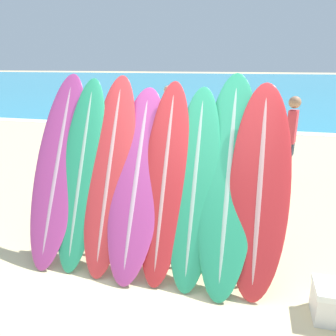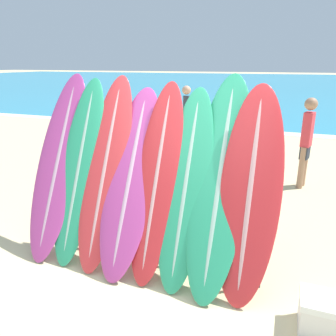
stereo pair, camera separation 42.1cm
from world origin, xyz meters
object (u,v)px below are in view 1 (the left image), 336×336
Objects in this scene: surfboard_slot_1 at (81,172)px; person_near_water at (291,137)px; surfboard_rack at (150,226)px; person_mid_beach at (168,116)px; surfboard_slot_4 at (165,181)px; surfboard_slot_5 at (195,186)px; surfboard_slot_0 at (58,168)px; surfboard_slot_2 at (110,173)px; surfboard_slot_6 at (228,181)px; surfboard_slot_7 at (259,189)px; surfboard_slot_3 at (137,182)px.

surfboard_slot_1 is 4.05m from person_near_water.
person_near_water is (2.54, 3.15, -0.13)m from surfboard_slot_1.
person_mid_beach is at bearing 102.03° from surfboard_rack.
person_mid_beach is at bearing 103.85° from surfboard_slot_4.
surfboard_slot_5 is (1.29, -0.02, -0.04)m from surfboard_slot_1.
surfboard_slot_5 is at bearing -1.22° from surfboard_slot_0.
surfboard_slot_2 is 0.98× the size of surfboard_slot_6.
surfboard_slot_1 is 1.04× the size of surfboard_slot_5.
person_mid_beach is at bearing 89.41° from surfboard_slot_0.
person_mid_beach is (-2.19, 5.00, -0.11)m from surfboard_slot_7.
person_near_water is (2.20, 3.14, -0.15)m from surfboard_slot_2.
surfboard_rack is at bearing -174.66° from surfboard_slot_6.
surfboard_slot_7 reaches higher than surfboard_rack.
surfboard_slot_0 is 0.65m from surfboard_slot_2.
person_near_water is (1.88, 3.17, -0.09)m from surfboard_slot_3.
surfboard_slot_7 is 1.23× the size of person_mid_beach.
surfboard_slot_3 is 1.20× the size of person_near_water.
surfboard_slot_3 is 0.93× the size of surfboard_slot_6.
surfboard_slot_2 reaches higher than surfboard_slot_3.
surfboard_slot_1 is 1.94m from surfboard_slot_7.
surfboard_slot_7 reaches higher than person_mid_beach.
surfboard_slot_0 reaches higher than surfboard_slot_3.
surfboard_slot_5 is at bearing 174.55° from person_near_water.
surfboard_slot_1 is at bearing 179.36° from surfboard_slot_7.
surfboard_slot_1 reaches higher than surfboard_slot_5.
surfboard_slot_2 is 1.27× the size of person_near_water.
surfboard_slot_1 reaches higher than surfboard_slot_7.
surfboard_slot_1 is 0.97m from surfboard_slot_4.
surfboard_slot_4 is 1.03× the size of surfboard_slot_5.
person_mid_beach is (-2.80, 1.82, 0.01)m from person_near_water.
person_mid_beach is (-1.23, 4.98, -0.11)m from surfboard_slot_4.
surfboard_slot_0 is at bearing 179.00° from surfboard_slot_2.
surfboard_slot_5 reaches higher than surfboard_rack.
surfboard_slot_6 is 5.30m from person_mid_beach.
surfboard_slot_2 is 1.03× the size of surfboard_slot_7.
surfboard_slot_6 is (1.94, 0.01, 0.01)m from surfboard_slot_0.
surfboard_slot_0 is 1.94m from surfboard_slot_6.
surfboard_slot_4 reaches higher than surfboard_rack.
surfboard_slot_5 is 5.23m from person_mid_beach.
surfboard_slot_0 reaches higher than surfboard_slot_7.
surfboard_slot_7 is at bearing -0.64° from surfboard_slot_1.
surfboard_slot_0 reaches higher than surfboard_rack.
surfboard_slot_6 is 0.31m from surfboard_slot_7.
surfboard_slot_1 is at bearing 179.38° from surfboard_slot_4.
surfboard_slot_3 is 0.96× the size of surfboard_slot_7.
surfboard_slot_4 is at bearing 179.12° from surfboard_slot_5.
person_mid_beach is (-0.60, 4.97, -0.14)m from surfboard_slot_2.
surfboard_rack is 1.25× the size of surfboard_slot_0.
surfboard_slot_7 is at bearing 1.34° from surfboard_rack.
surfboard_slot_7 is (1.94, -0.02, -0.01)m from surfboard_slot_1.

